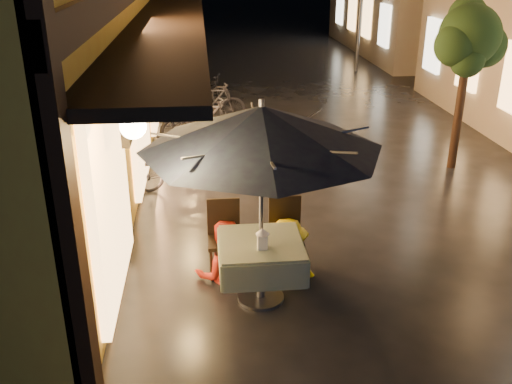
{
  "coord_description": "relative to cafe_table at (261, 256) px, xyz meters",
  "views": [
    {
      "loc": [
        -2.38,
        -5.47,
        3.89
      ],
      "look_at": [
        -1.76,
        0.94,
        1.15
      ],
      "focal_mm": 40.0,
      "sensor_mm": 36.0,
      "label": 1
    }
  ],
  "objects": [
    {
      "name": "ground",
      "position": [
        1.76,
        -0.34,
        -0.59
      ],
      "size": [
        90.0,
        90.0,
        0.0
      ],
      "primitive_type": "plane",
      "color": "black",
      "rests_on": "ground"
    },
    {
      "name": "street_tree",
      "position": [
        4.17,
        4.17,
        1.83
      ],
      "size": [
        1.43,
        1.2,
        3.15
      ],
      "color": "black",
      "rests_on": "ground"
    },
    {
      "name": "cafe_table",
      "position": [
        0.0,
        0.0,
        0.0
      ],
      "size": [
        0.99,
        0.99,
        0.78
      ],
      "color": "#59595E",
      "rests_on": "ground"
    },
    {
      "name": "patio_umbrella",
      "position": [
        0.0,
        -0.0,
        1.56
      ],
      "size": [
        2.68,
        2.68,
        2.46
      ],
      "color": "#59595E",
      "rests_on": "ground"
    },
    {
      "name": "cafe_chair_left",
      "position": [
        -0.4,
        0.74,
        -0.05
      ],
      "size": [
        0.42,
        0.42,
        0.97
      ],
      "color": "black",
      "rests_on": "ground"
    },
    {
      "name": "cafe_chair_right",
      "position": [
        0.4,
        0.74,
        -0.05
      ],
      "size": [
        0.42,
        0.42,
        0.97
      ],
      "color": "black",
      "rests_on": "ground"
    },
    {
      "name": "table_lantern",
      "position": [
        0.0,
        -0.16,
        0.33
      ],
      "size": [
        0.16,
        0.16,
        0.25
      ],
      "color": "white",
      "rests_on": "cafe_table"
    },
    {
      "name": "person_orange",
      "position": [
        -0.43,
        0.58,
        0.17
      ],
      "size": [
        0.8,
        0.66,
        1.52
      ],
      "primitive_type": "imported",
      "rotation": [
        0.0,
        0.0,
        3.26
      ],
      "color": "red",
      "rests_on": "ground"
    },
    {
      "name": "person_yellow",
      "position": [
        0.4,
        0.59,
        0.14
      ],
      "size": [
        1.05,
        0.76,
        1.46
      ],
      "primitive_type": "imported",
      "rotation": [
        0.0,
        0.0,
        2.89
      ],
      "color": "#FFD600",
      "rests_on": "ground"
    },
    {
      "name": "bicycle_0",
      "position": [
        -1.06,
        3.54,
        -0.16
      ],
      "size": [
        1.66,
        0.74,
        0.85
      ],
      "primitive_type": "imported",
      "rotation": [
        0.0,
        0.0,
        1.69
      ],
      "color": "black",
      "rests_on": "ground"
    },
    {
      "name": "bicycle_1",
      "position": [
        -0.41,
        4.23,
        -0.08
      ],
      "size": [
        1.74,
        0.97,
        1.01
      ],
      "primitive_type": "imported",
      "rotation": [
        0.0,
        0.0,
        1.89
      ],
      "color": "black",
      "rests_on": "ground"
    },
    {
      "name": "bicycle_2",
      "position": [
        -0.41,
        5.53,
        -0.18
      ],
      "size": [
        1.58,
        0.59,
        0.82
      ],
      "primitive_type": "imported",
      "rotation": [
        0.0,
        0.0,
        1.54
      ],
      "color": "black",
      "rests_on": "ground"
    },
    {
      "name": "bicycle_3",
      "position": [
        -0.62,
        5.82,
        -0.04
      ],
      "size": [
        1.83,
        0.57,
        1.09
      ],
      "primitive_type": "imported",
      "rotation": [
        0.0,
        0.0,
        1.6
      ],
      "color": "black",
      "rests_on": "ground"
    },
    {
      "name": "bicycle_4",
      "position": [
        -0.98,
        6.51,
        -0.16
      ],
      "size": [
        1.63,
        0.57,
        0.86
      ],
      "primitive_type": "imported",
      "rotation": [
        0.0,
        0.0,
        1.57
      ],
      "color": "black",
      "rests_on": "ground"
    },
    {
      "name": "bicycle_5",
      "position": [
        -0.4,
        7.62,
        -0.08
      ],
      "size": [
        1.67,
        0.48,
        1.01
      ],
      "primitive_type": "imported",
      "rotation": [
        0.0,
        0.0,
        1.57
      ],
      "color": "black",
      "rests_on": "ground"
    },
    {
      "name": "bicycle_6",
      "position": [
        -0.59,
        9.58,
        -0.18
      ],
      "size": [
        1.63,
        1.0,
        0.81
      ],
      "primitive_type": "imported",
      "rotation": [
        0.0,
        0.0,
        1.25
      ],
      "color": "black",
      "rests_on": "ground"
    }
  ]
}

